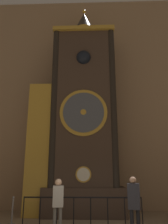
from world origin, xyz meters
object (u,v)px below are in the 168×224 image
object	(u,v)px
visitor_near	(58,200)
visitor_far	(134,202)
clock_tower	(77,118)
stanchion_post	(12,216)

from	to	relation	value
visitor_near	visitor_far	bearing A→B (deg)	-25.61
clock_tower	stanchion_post	size ratio (longest dim) A/B	10.89
clock_tower	visitor_far	size ratio (longest dim) A/B	6.17
visitor_near	stanchion_post	world-z (taller)	visitor_near
visitor_far	stanchion_post	distance (m)	4.59
clock_tower	stanchion_post	xyz separation A→B (m)	(-2.27, -1.72, -4.11)
visitor_near	stanchion_post	size ratio (longest dim) A/B	1.68
visitor_near	stanchion_post	bearing A→B (deg)	138.23
clock_tower	stanchion_post	world-z (taller)	clock_tower
stanchion_post	visitor_near	bearing A→B (deg)	-31.71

